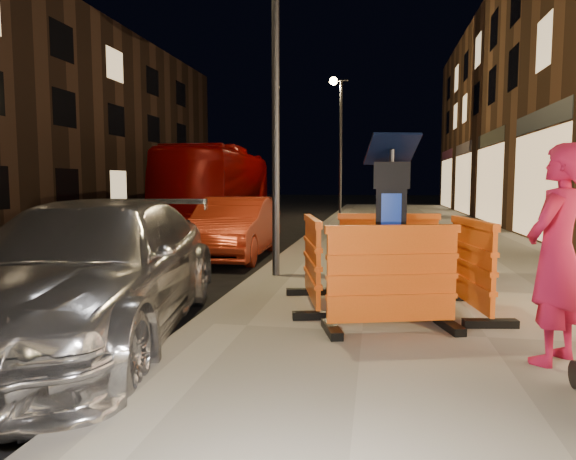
% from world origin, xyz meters
% --- Properties ---
extents(ground_plane, '(120.00, 120.00, 0.00)m').
position_xyz_m(ground_plane, '(0.00, 0.00, 0.00)').
color(ground_plane, black).
rests_on(ground_plane, ground).
extents(sidewalk, '(6.00, 60.00, 0.15)m').
position_xyz_m(sidewalk, '(3.00, 0.00, 0.07)').
color(sidewalk, gray).
rests_on(sidewalk, ground).
extents(kerb, '(0.30, 60.00, 0.15)m').
position_xyz_m(kerb, '(0.00, 0.00, 0.07)').
color(kerb, slate).
rests_on(kerb, ground).
extents(parking_kiosk, '(0.74, 0.74, 1.99)m').
position_xyz_m(parking_kiosk, '(2.06, 1.00, 1.15)').
color(parking_kiosk, black).
rests_on(parking_kiosk, sidewalk).
extents(barrier_front, '(1.53, 0.96, 1.11)m').
position_xyz_m(barrier_front, '(2.06, 0.05, 0.71)').
color(barrier_front, orange).
rests_on(barrier_front, sidewalk).
extents(barrier_back, '(1.49, 0.78, 1.11)m').
position_xyz_m(barrier_back, '(2.06, 1.95, 0.71)').
color(barrier_back, orange).
rests_on(barrier_back, sidewalk).
extents(barrier_kerbside, '(0.89, 1.52, 1.11)m').
position_xyz_m(barrier_kerbside, '(1.11, 1.00, 0.71)').
color(barrier_kerbside, orange).
rests_on(barrier_kerbside, sidewalk).
extents(barrier_bldgside, '(0.81, 1.50, 1.11)m').
position_xyz_m(barrier_bldgside, '(3.01, 1.00, 0.71)').
color(barrier_bldgside, orange).
rests_on(barrier_bldgside, sidewalk).
extents(car_silver, '(2.95, 5.43, 1.49)m').
position_xyz_m(car_silver, '(-1.15, -0.25, 0.00)').
color(car_silver, '#ADADB2').
rests_on(car_silver, ground).
extents(car_red, '(1.56, 4.15, 1.35)m').
position_xyz_m(car_red, '(-1.23, 5.72, 0.00)').
color(car_red, maroon).
rests_on(car_red, ground).
extents(bus_doubledecker, '(3.54, 11.47, 3.15)m').
position_xyz_m(bus_doubledecker, '(-4.91, 16.54, 0.00)').
color(bus_doubledecker, '#8C0402').
rests_on(bus_doubledecker, ground).
extents(man, '(0.78, 0.81, 1.87)m').
position_xyz_m(man, '(3.40, -0.64, 1.09)').
color(man, '#B8153B').
rests_on(man, sidewalk).
extents(street_lamp_mid, '(0.12, 0.12, 6.00)m').
position_xyz_m(street_lamp_mid, '(0.25, 3.00, 3.15)').
color(street_lamp_mid, '#3F3F44').
rests_on(street_lamp_mid, sidewalk).
extents(street_lamp_far, '(0.12, 0.12, 6.00)m').
position_xyz_m(street_lamp_far, '(0.25, 18.00, 3.15)').
color(street_lamp_far, '#3F3F44').
rests_on(street_lamp_far, sidewalk).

